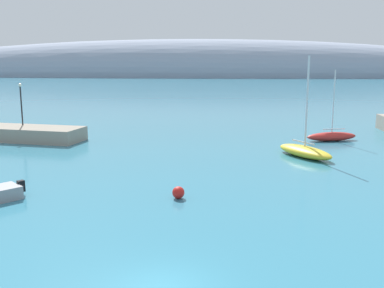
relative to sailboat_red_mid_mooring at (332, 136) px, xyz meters
The scene contains 5 objects.
distant_ridge 218.20m from the sailboat_red_mid_mooring, 100.12° to the left, with size 393.81×53.21×43.99m, color #8E99AD.
sailboat_red_mid_mooring is the anchor object (origin of this frame).
sailboat_yellow_outer_mooring 10.11m from the sailboat_red_mid_mooring, 116.35° to the right, with size 5.51×6.81×9.43m.
mooring_buoy_red 27.33m from the sailboat_red_mid_mooring, 123.06° to the right, with size 0.81×0.81×0.81m, color red.
harbor_lamp_post 36.05m from the sailboat_red_mid_mooring, behind, with size 0.36×0.36×4.85m.
Camera 1 is at (2.54, -15.93, 8.88)m, focal length 41.26 mm.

